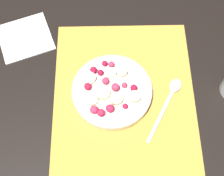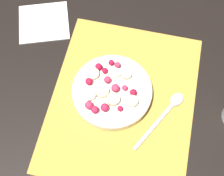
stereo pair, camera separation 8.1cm
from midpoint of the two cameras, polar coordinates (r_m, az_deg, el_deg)
The scene contains 5 objects.
ground_plane at distance 0.84m, azimuth -0.51°, elevation -2.29°, with size 3.00×3.00×0.00m, color black.
placemat at distance 0.83m, azimuth -0.51°, elevation -2.21°, with size 0.47×0.38×0.01m.
fruit_bowl at distance 0.82m, azimuth -2.86°, elevation -0.80°, with size 0.21×0.21×0.05m.
spoon at distance 0.84m, azimuth 7.92°, elevation -1.77°, with size 0.18×0.11×0.01m.
napkin at distance 0.97m, azimuth -17.95°, elevation 8.58°, with size 0.18×0.19×0.01m.
Camera 1 is at (-0.33, 0.04, 0.77)m, focal length 50.00 mm.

